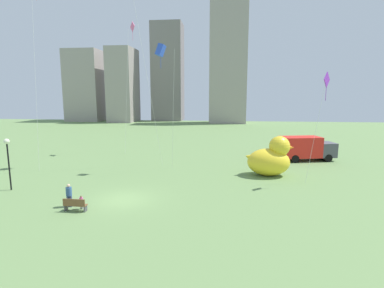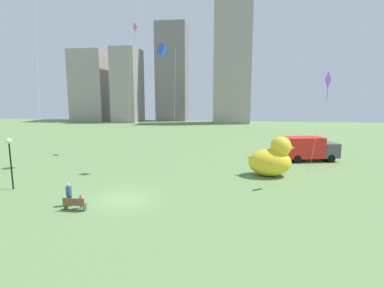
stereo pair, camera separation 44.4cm
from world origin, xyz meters
name	(u,v)px [view 1 (the left image)]	position (x,y,z in m)	size (l,w,h in m)	color
ground_plane	(124,200)	(0.00, 0.00, 0.00)	(140.00, 140.00, 0.00)	#67874E
park_bench	(75,205)	(-2.47, -2.59, 0.47)	(1.55, 0.49, 0.90)	brown
person_adult	(69,194)	(-3.27, -1.80, 0.90)	(0.40, 0.40, 1.63)	#38476B
person_child	(81,202)	(-2.24, -2.14, 0.52)	(0.23, 0.23, 0.95)	silver
giant_inflatable_duck	(270,159)	(11.80, 8.23, 1.64)	(4.65, 2.98, 3.85)	yellow
lamppost	(8,151)	(-9.95, 1.27, 3.21)	(0.44, 0.44, 4.25)	black
box_truck	(306,148)	(16.93, 15.60, 1.45)	(6.77, 3.61, 2.85)	red
city_skyline	(152,76)	(-13.78, 67.32, 13.05)	(51.92, 15.20, 32.73)	#9E938C
kite_purple	(326,84)	(15.61, 5.49, 8.60)	(1.55, 1.68, 9.57)	silver
kite_blue	(161,51)	(1.10, 8.92, 11.90)	(2.03, 2.25, 12.64)	silver
kite_pink	(132,35)	(-4.63, 18.45, 15.31)	(1.68, 2.19, 16.91)	silver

